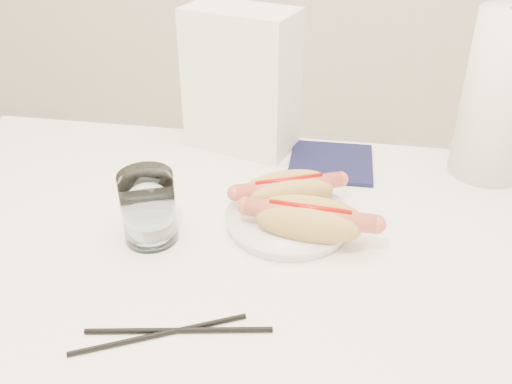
% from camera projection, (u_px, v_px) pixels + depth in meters
% --- Properties ---
extents(table, '(1.20, 0.80, 0.75)m').
position_uv_depth(table, '(221.00, 278.00, 0.89)').
color(table, white).
rests_on(table, ground).
extents(plate, '(0.26, 0.26, 0.02)m').
position_uv_depth(plate, '(289.00, 221.00, 0.90)').
color(plate, white).
rests_on(plate, table).
extents(hotdog_left, '(0.18, 0.12, 0.05)m').
position_uv_depth(hotdog_left, '(289.00, 190.00, 0.92)').
color(hotdog_left, tan).
rests_on(hotdog_left, plate).
extents(hotdog_right, '(0.20, 0.09, 0.05)m').
position_uv_depth(hotdog_right, '(309.00, 219.00, 0.85)').
color(hotdog_right, tan).
rests_on(hotdog_right, plate).
extents(water_glass, '(0.08, 0.08, 0.11)m').
position_uv_depth(water_glass, '(148.00, 207.00, 0.85)').
color(water_glass, silver).
rests_on(water_glass, table).
extents(chopstick_near, '(0.20, 0.11, 0.01)m').
position_uv_depth(chopstick_near, '(160.00, 334.00, 0.70)').
color(chopstick_near, black).
rests_on(chopstick_near, table).
extents(chopstick_far, '(0.23, 0.05, 0.01)m').
position_uv_depth(chopstick_far, '(179.00, 330.00, 0.70)').
color(chopstick_far, black).
rests_on(chopstick_far, table).
extents(napkin_box, '(0.23, 0.17, 0.28)m').
position_uv_depth(napkin_box, '(241.00, 81.00, 1.08)').
color(napkin_box, white).
rests_on(napkin_box, table).
extents(navy_napkin, '(0.16, 0.16, 0.01)m').
position_uv_depth(navy_napkin, '(331.00, 162.00, 1.08)').
color(navy_napkin, '#111337').
rests_on(navy_napkin, table).
extents(paper_towel_roll, '(0.18, 0.18, 0.30)m').
position_uv_depth(paper_towel_roll, '(502.00, 97.00, 0.98)').
color(paper_towel_roll, white).
rests_on(paper_towel_roll, table).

